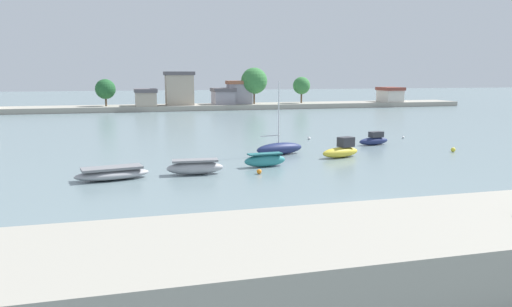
{
  "coord_description": "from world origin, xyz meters",
  "views": [
    {
      "loc": [
        -13.13,
        -21.72,
        7.09
      ],
      "look_at": [
        -2.94,
        16.11,
        0.7
      ],
      "focal_mm": 34.22,
      "sensor_mm": 36.0,
      "label": 1
    }
  ],
  "objects": [
    {
      "name": "ground_plane",
      "position": [
        0.0,
        0.0,
        0.0
      ],
      "size": [
        400.0,
        400.0,
        0.0
      ],
      "primitive_type": "plane",
      "color": "slate"
    },
    {
      "name": "seawall_embankment",
      "position": [
        0.0,
        -7.77,
        1.07
      ],
      "size": [
        65.21,
        6.07,
        2.14
      ],
      "primitive_type": "cube",
      "color": "#9E998C",
      "rests_on": "ground"
    },
    {
      "name": "moored_boat_5",
      "position": [
        11.15,
        22.39,
        0.52
      ],
      "size": [
        3.64,
        1.65,
        1.34
      ],
      "rotation": [
        0.0,
        0.0,
        0.19
      ],
      "color": "navy",
      "rests_on": "ground"
    },
    {
      "name": "mooring_buoy_2",
      "position": [
        16.76,
        26.06,
        0.13
      ],
      "size": [
        0.26,
        0.26,
        0.26
      ],
      "primitive_type": "sphere",
      "color": "white",
      "rests_on": "ground"
    },
    {
      "name": "moored_boat_4",
      "position": [
        4.76,
        16.38,
        0.62
      ],
      "size": [
        3.93,
        2.22,
        1.73
      ],
      "rotation": [
        0.0,
        0.0,
        0.28
      ],
      "color": "yellow",
      "rests_on": "ground"
    },
    {
      "name": "moored_boat_0",
      "position": [
        -14.13,
        12.15,
        0.42
      ],
      "size": [
        5.2,
        2.59,
        0.88
      ],
      "rotation": [
        0.0,
        0.0,
        0.18
      ],
      "color": "#9E9EA3",
      "rests_on": "ground"
    },
    {
      "name": "mooring_buoy_1",
      "position": [
        -3.99,
        11.35,
        0.18
      ],
      "size": [
        0.37,
        0.37,
        0.37
      ],
      "primitive_type": "sphere",
      "color": "orange",
      "rests_on": "ground"
    },
    {
      "name": "mooring_buoy_3",
      "position": [
        6.2,
        27.75,
        0.17
      ],
      "size": [
        0.33,
        0.33,
        0.33
      ],
      "primitive_type": "sphere",
      "color": "white",
      "rests_on": "ground"
    },
    {
      "name": "mooring_buoy_0",
      "position": [
        15.98,
        16.4,
        0.21
      ],
      "size": [
        0.41,
        0.41,
        0.41
      ],
      "primitive_type": "sphere",
      "color": "yellow",
      "rests_on": "ground"
    },
    {
      "name": "moored_boat_2",
      "position": [
        -2.8,
        13.96,
        0.51
      ],
      "size": [
        3.44,
        1.28,
        1.06
      ],
      "rotation": [
        0.0,
        0.0,
        0.09
      ],
      "color": "teal",
      "rests_on": "ground"
    },
    {
      "name": "moored_boat_3",
      "position": [
        0.04,
        19.12,
        0.56
      ],
      "size": [
        4.8,
        2.43,
        6.48
      ],
      "rotation": [
        0.0,
        0.0,
        0.25
      ],
      "color": "navy",
      "rests_on": "ground"
    },
    {
      "name": "moored_boat_1",
      "position": [
        -8.44,
        12.44,
        0.52
      ],
      "size": [
        4.12,
        1.54,
        1.08
      ],
      "rotation": [
        0.0,
        0.0,
        -0.07
      ],
      "color": "#9E9EA3",
      "rests_on": "ground"
    },
    {
      "name": "distant_shoreline",
      "position": [
        -0.22,
        76.67,
        2.08
      ],
      "size": [
        118.84,
        8.33,
        8.43
      ],
      "color": "#9E998C",
      "rests_on": "ground"
    }
  ]
}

